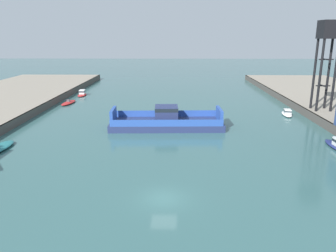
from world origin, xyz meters
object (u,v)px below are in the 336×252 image
Objects in this scene: chain_ferry at (166,121)px; moored_boat_near_left at (69,103)px; moored_boat_far_left at (82,93)px; crane_tower at (329,40)px; moored_boat_mid_left at (287,113)px.

moored_boat_near_left is (-22.95, 19.81, -0.86)m from chain_ferry.
chain_ferry is 38.22m from moored_boat_far_left.
moored_boat_near_left is at bearing 139.21° from chain_ferry.
chain_ferry is 32.70m from crane_tower.
moored_boat_far_left is (-46.12, 21.26, 0.10)m from moored_boat_mid_left.
crane_tower reaches higher than chain_ferry.
moored_boat_mid_left is at bearing 21.98° from chain_ferry.
crane_tower is at bearing -13.12° from moored_boat_near_left.
moored_boat_far_left is (-22.76, 30.69, -0.56)m from chain_ferry.
moored_boat_mid_left is 50.79m from moored_boat_far_left.
moored_boat_near_left is 0.41× the size of crane_tower.
moored_boat_mid_left is 0.95× the size of moored_boat_far_left.
crane_tower is (51.65, -22.97, 13.79)m from moored_boat_far_left.
chain_ferry reaches higher than moored_boat_far_left.
moored_boat_near_left is at bearing -90.98° from moored_boat_far_left.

